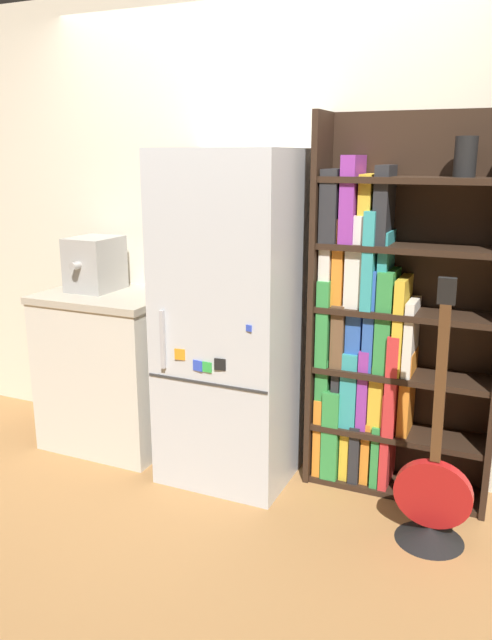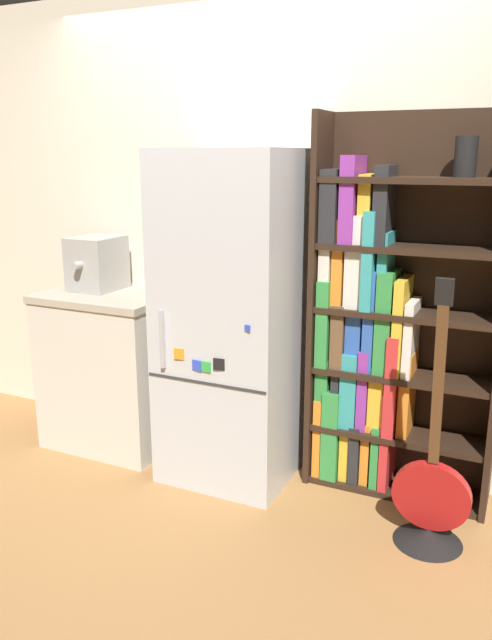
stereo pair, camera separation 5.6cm
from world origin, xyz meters
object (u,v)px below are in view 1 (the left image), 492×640
at_px(refrigerator, 233,319).
at_px(bookshelf, 382,330).
at_px(guitar, 432,506).
at_px(espresso_machine, 95,264).

relative_size(refrigerator, bookshelf, 0.91).
height_order(bookshelf, guitar, bookshelf).
xyz_separation_m(refrigerator, espresso_machine, (-0.93, 0.08, 0.22)).
relative_size(espresso_machine, guitar, 0.29).
bearing_deg(bookshelf, espresso_machine, -176.25).
xyz_separation_m(refrigerator, bookshelf, (0.75, 0.19, -0.02)).
distance_m(espresso_machine, guitar, 2.26).
distance_m(refrigerator, espresso_machine, 0.96).
bearing_deg(refrigerator, guitar, -12.81).
relative_size(refrigerator, espresso_machine, 4.87).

